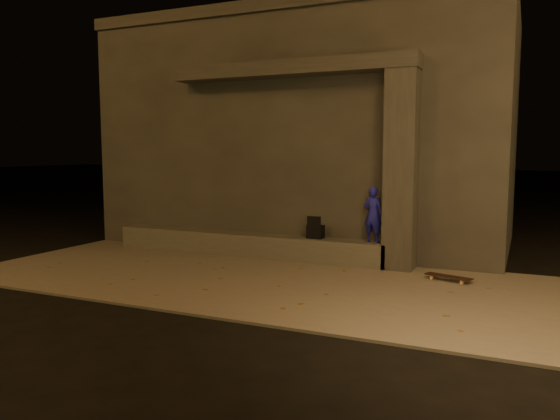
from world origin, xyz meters
The scene contains 9 objects.
ground centered at (0.00, 0.00, 0.00)m, with size 120.00×120.00×0.00m, color black.
sidewalk centered at (0.00, 2.00, 0.02)m, with size 11.00×4.40×0.04m, color slate.
building centered at (-1.00, 6.49, 2.61)m, with size 9.00×5.10×5.22m.
ledge centered at (-1.50, 3.75, 0.27)m, with size 6.00×0.55×0.45m, color #504D48.
column centered at (1.70, 3.75, 1.84)m, with size 0.55×0.55×3.60m, color #33302E.
canopy centered at (-0.50, 3.80, 3.78)m, with size 5.00×0.70×0.28m, color #33302E.
skateboarder centered at (1.20, 3.75, 1.02)m, with size 0.38×0.25×1.05m, color #1B1BB0.
backpack centered at (0.05, 3.75, 0.64)m, with size 0.33×0.23×0.44m.
skateboard centered at (2.67, 3.10, 0.11)m, with size 0.81×0.42×0.09m.
Camera 1 is at (3.79, -6.16, 2.21)m, focal length 35.00 mm.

